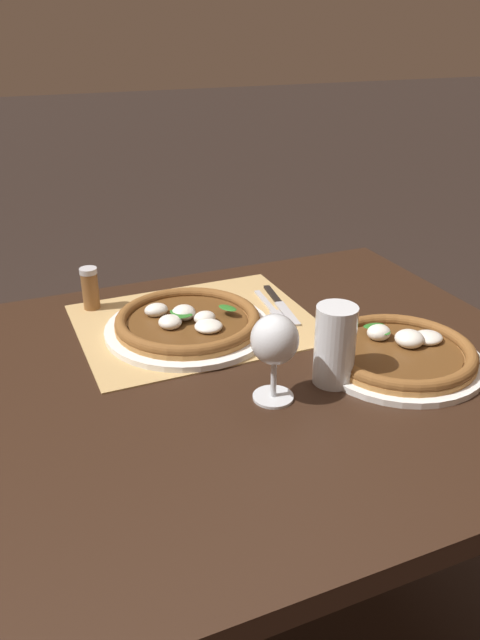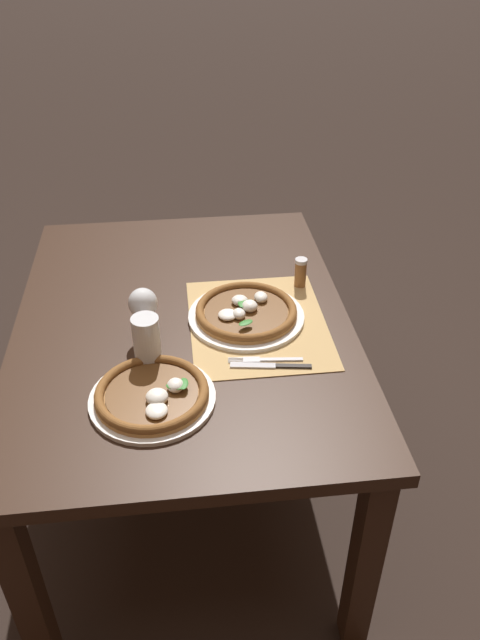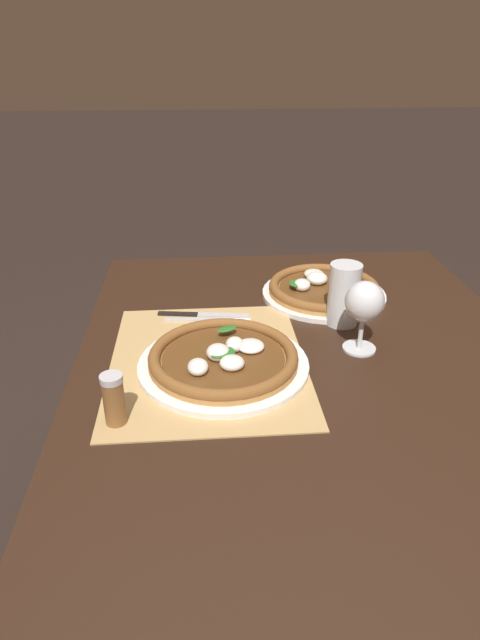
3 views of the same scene
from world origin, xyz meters
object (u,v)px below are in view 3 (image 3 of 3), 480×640
(pizza_near, at_px, (224,359))
(wine_glass, at_px, (364,304))
(fork, at_px, (208,320))
(pepper_shaker, at_px, (114,400))
(knife, at_px, (203,315))
(pint_glass, at_px, (344,296))
(pizza_far, at_px, (323,289))

(pizza_near, height_order, wine_glass, wine_glass)
(fork, bearing_deg, pepper_shaker, -24.64)
(knife, xyz_separation_m, pepper_shaker, (0.39, -0.15, 0.04))
(pizza_near, bearing_deg, pepper_shaker, -50.37)
(wine_glass, height_order, pint_glass, wine_glass)
(wine_glass, relative_size, pint_glass, 1.07)
(pizza_near, distance_m, wine_glass, 0.31)
(fork, distance_m, pepper_shaker, 0.40)
(pizza_near, height_order, pepper_shaker, pepper_shaker)
(knife, bearing_deg, pepper_shaker, -21.71)
(pizza_far, distance_m, pint_glass, 0.16)
(pizza_far, distance_m, fork, 0.32)
(knife, height_order, pepper_shaker, pepper_shaker)
(wine_glass, xyz_separation_m, fork, (-0.15, -0.32, -0.10))
(pint_glass, bearing_deg, pepper_shaker, -54.93)
(pizza_far, bearing_deg, knife, -73.14)
(pizza_near, distance_m, fork, 0.21)
(knife, bearing_deg, pint_glass, 79.95)
(pizza_near, bearing_deg, wine_glass, 100.35)
(wine_glass, xyz_separation_m, pepper_shaker, (0.21, -0.48, -0.06))
(pizza_near, relative_size, fork, 1.69)
(pizza_near, height_order, pizza_far, pizza_near)
(fork, height_order, knife, knife)
(pepper_shaker, bearing_deg, pizza_far, 136.15)
(pizza_far, relative_size, wine_glass, 2.02)
(pizza_far, height_order, fork, pizza_far)
(pepper_shaker, bearing_deg, knife, 158.29)
(pizza_near, distance_m, pint_glass, 0.33)
(wine_glass, height_order, knife, wine_glass)
(fork, height_order, pepper_shaker, pepper_shaker)
(pint_glass, xyz_separation_m, pepper_shaker, (0.33, -0.47, -0.02))
(pint_glass, xyz_separation_m, fork, (-0.03, -0.31, -0.06))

